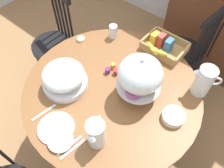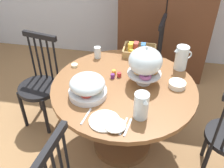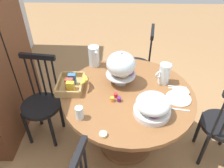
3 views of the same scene
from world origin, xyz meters
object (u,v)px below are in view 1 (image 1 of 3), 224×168
object	(u,v)px
butter_dish	(81,39)
dining_table	(112,104)
windsor_chair_near_window	(184,53)
pastry_stand_with_dome	(140,76)
windsor_chair_by_cabinet	(55,45)
drinking_glass	(113,31)
fruit_platter_covered	(64,78)
cereal_basket	(162,46)
china_plate_large	(56,128)
china_plate_small	(61,140)
milk_pitcher	(203,82)
orange_juice_pitcher	(96,134)
cereal_bowl	(173,117)

from	to	relation	value
butter_dish	dining_table	bearing A→B (deg)	-22.53
windsor_chair_near_window	butter_dish	distance (m)	0.98
pastry_stand_with_dome	windsor_chair_by_cabinet	bearing A→B (deg)	172.97
drinking_glass	fruit_platter_covered	bearing A→B (deg)	-84.04
cereal_basket	pastry_stand_with_dome	bearing A→B (deg)	-78.22
dining_table	china_plate_large	size ratio (longest dim) A/B	5.48
china_plate_small	butter_dish	bearing A→B (deg)	126.47
windsor_chair_by_cabinet	china_plate_large	size ratio (longest dim) A/B	4.43
windsor_chair_by_cabinet	cereal_basket	distance (m)	1.05
milk_pitcher	fruit_platter_covered	bearing A→B (deg)	-143.41
cereal_basket	china_plate_small	size ratio (longest dim) A/B	2.11
fruit_platter_covered	milk_pitcher	xyz separation A→B (m)	(0.72, 0.53, 0.01)
orange_juice_pitcher	china_plate_small	xyz separation A→B (m)	(-0.16, -0.14, -0.08)
fruit_platter_covered	cereal_bowl	distance (m)	0.73
drinking_glass	pastry_stand_with_dome	bearing A→B (deg)	-34.52
orange_juice_pitcher	china_plate_small	distance (m)	0.22
dining_table	drinking_glass	xyz separation A→B (m)	(-0.32, 0.40, 0.27)
windsor_chair_near_window	china_plate_small	size ratio (longest dim) A/B	6.50
cereal_basket	cereal_bowl	distance (m)	0.59
pastry_stand_with_dome	china_plate_large	world-z (taller)	pastry_stand_with_dome
windsor_chair_by_cabinet	cereal_bowl	size ratio (longest dim) A/B	6.96
orange_juice_pitcher	cereal_basket	bearing A→B (deg)	97.08
windsor_chair_by_cabinet	milk_pitcher	distance (m)	1.40
drinking_glass	china_plate_large	bearing A→B (deg)	-73.48
windsor_chair_near_window	china_plate_large	size ratio (longest dim) A/B	4.43
windsor_chair_by_cabinet	fruit_platter_covered	world-z (taller)	windsor_chair_by_cabinet
milk_pitcher	butter_dish	xyz separation A→B (m)	(-0.95, -0.15, -0.09)
dining_table	orange_juice_pitcher	distance (m)	0.49
fruit_platter_covered	cereal_bowl	size ratio (longest dim) A/B	2.14
cereal_basket	butter_dish	distance (m)	0.64
cereal_bowl	drinking_glass	distance (m)	0.82
china_plate_small	china_plate_large	bearing A→B (deg)	155.41
windsor_chair_near_window	cereal_basket	bearing A→B (deg)	-101.02
pastry_stand_with_dome	drinking_glass	distance (m)	0.59
china_plate_large	butter_dish	size ratio (longest dim) A/B	3.67
dining_table	china_plate_small	size ratio (longest dim) A/B	8.04
pastry_stand_with_dome	drinking_glass	world-z (taller)	pastry_stand_with_dome
dining_table	milk_pitcher	xyz separation A→B (m)	(0.46, 0.35, 0.31)
pastry_stand_with_dome	china_plate_large	bearing A→B (deg)	-113.95
orange_juice_pitcher	milk_pitcher	xyz separation A→B (m)	(0.29, 0.69, 0.01)
windsor_chair_by_cabinet	butter_dish	size ratio (longest dim) A/B	16.25
windsor_chair_near_window	milk_pitcher	distance (m)	0.74
windsor_chair_by_cabinet	china_plate_small	world-z (taller)	windsor_chair_by_cabinet
butter_dish	windsor_chair_by_cabinet	bearing A→B (deg)	-179.53
fruit_platter_covered	drinking_glass	xyz separation A→B (m)	(-0.06, 0.58, -0.03)
milk_pitcher	china_plate_large	size ratio (longest dim) A/B	1.00
cereal_bowl	butter_dish	world-z (taller)	cereal_bowl
pastry_stand_with_dome	milk_pitcher	size ratio (longest dim) A/B	1.57
pastry_stand_with_dome	butter_dish	world-z (taller)	pastry_stand_with_dome
windsor_chair_by_cabinet	orange_juice_pitcher	size ratio (longest dim) A/B	4.80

